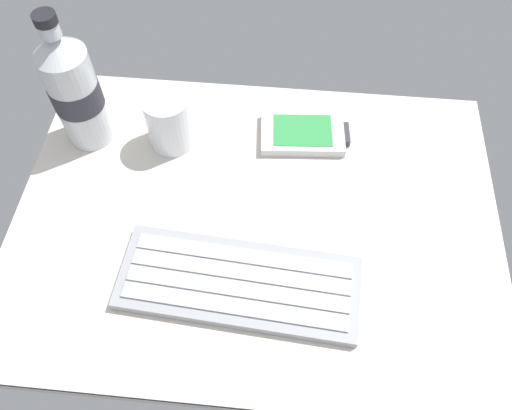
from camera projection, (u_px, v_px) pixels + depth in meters
The scene contains 5 objects.
ground_plane at pixel (256, 222), 67.79cm from camera, with size 64.00×48.00×2.80cm.
keyboard at pixel (239, 283), 61.19cm from camera, with size 29.68×12.94×1.70cm.
handheld_device at pixel (303, 134), 73.86cm from camera, with size 13.19×8.48×1.50cm.
juice_cup at pixel (169, 123), 70.77cm from camera, with size 6.40×6.40×8.50cm.
water_bottle at pixel (74, 90), 67.11cm from camera, with size 6.73×6.73×20.80cm.
Camera 1 is at (3.24, -34.43, 57.50)cm, focal length 35.62 mm.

